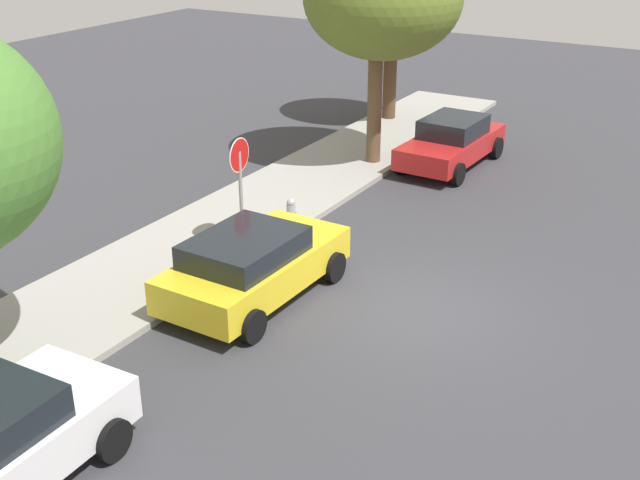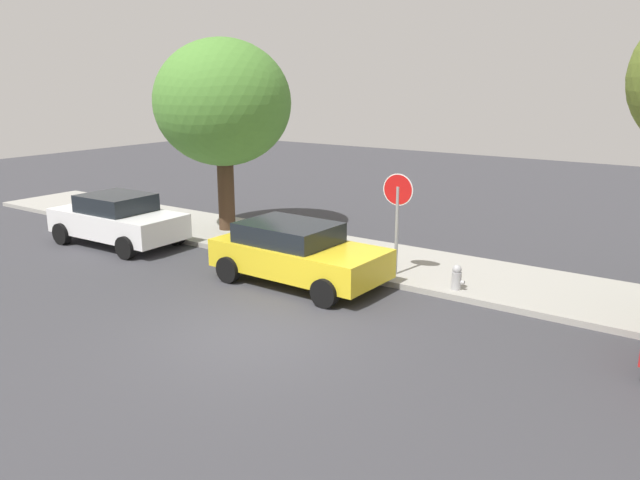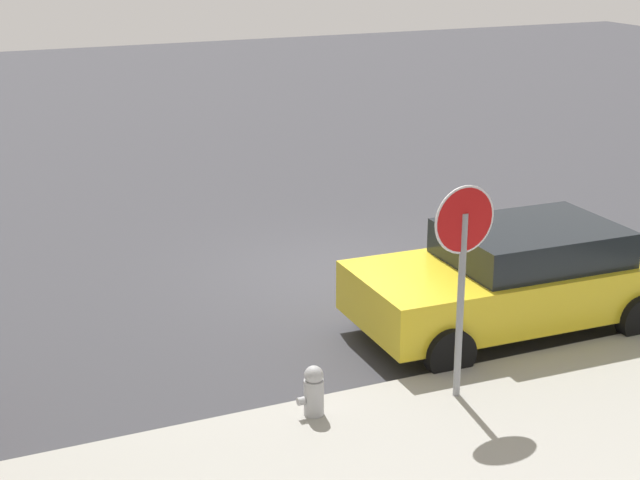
{
  "view_description": "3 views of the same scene",
  "coord_description": "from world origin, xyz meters",
  "views": [
    {
      "loc": [
        -12.65,
        -5.26,
        7.56
      ],
      "look_at": [
        -0.52,
        1.88,
        1.28
      ],
      "focal_mm": 45.0,
      "sensor_mm": 36.0,
      "label": 1
    },
    {
      "loc": [
        7.38,
        -8.36,
        4.77
      ],
      "look_at": [
        0.15,
        2.06,
        1.46
      ],
      "focal_mm": 35.0,
      "sensor_mm": 36.0,
      "label": 2
    },
    {
      "loc": [
        6.12,
        13.11,
        5.29
      ],
      "look_at": [
        0.86,
        1.26,
        1.02
      ],
      "focal_mm": 55.0,
      "sensor_mm": 36.0,
      "label": 3
    }
  ],
  "objects": [
    {
      "name": "parked_car_yellow",
      "position": [
        -1.18,
        3.01,
        0.76
      ],
      "size": [
        4.22,
        2.2,
        1.44
      ],
      "color": "yellow",
      "rests_on": "ground_plane"
    },
    {
      "name": "ground_plane",
      "position": [
        0.0,
        0.0,
        0.0
      ],
      "size": [
        60.0,
        60.0,
        0.0
      ],
      "primitive_type": "plane",
      "color": "#38383D"
    },
    {
      "name": "street_tree_mid_block",
      "position": [
        11.75,
        6.38,
        3.9
      ],
      "size": [
        3.63,
        3.63,
        5.55
      ],
      "color": "#513823",
      "rests_on": "ground_plane"
    },
    {
      "name": "stop_sign",
      "position": [
        0.64,
        4.58,
        1.78
      ],
      "size": [
        0.76,
        0.08,
        2.6
      ],
      "color": "gray",
      "rests_on": "ground_plane"
    },
    {
      "name": "parked_car_red",
      "position": [
        8.49,
        2.77,
        0.72
      ],
      "size": [
        4.23,
        2.06,
        1.43
      ],
      "color": "red",
      "rests_on": "ground_plane"
    },
    {
      "name": "fire_hydrant",
      "position": [
        2.31,
        4.35,
        0.36
      ],
      "size": [
        0.3,
        0.22,
        0.72
      ],
      "color": "#A5A5A8",
      "rests_on": "ground_plane"
    },
    {
      "name": "sidewalk_curb",
      "position": [
        0.0,
        5.56,
        0.07
      ],
      "size": [
        32.0,
        3.17,
        0.14
      ],
      "primitive_type": "cube",
      "color": "#9E9B93",
      "rests_on": "ground_plane"
    }
  ]
}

